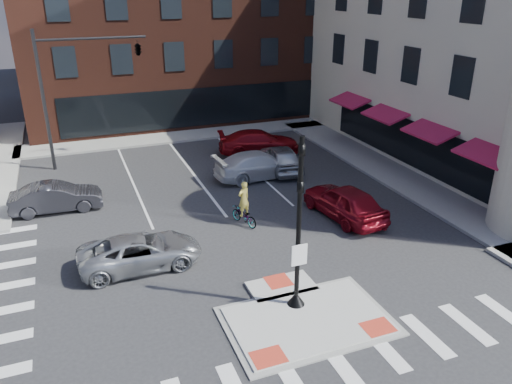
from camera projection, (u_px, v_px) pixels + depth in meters
name	position (u px, v px, depth m)	size (l,w,h in m)	color
ground	(301.00, 313.00, 16.82)	(120.00, 120.00, 0.00)	#28282B
refuge_island	(304.00, 316.00, 16.58)	(5.40, 4.65, 0.13)	gray
sidewalk_e	(392.00, 173.00, 28.99)	(3.00, 24.00, 0.15)	gray
sidewalk_n	(206.00, 133.00, 36.68)	(26.00, 3.00, 0.15)	gray
building_n	(170.00, 14.00, 42.26)	(24.40, 18.40, 15.50)	#4A2117
building_far_left	(76.00, 31.00, 58.18)	(10.00, 12.00, 10.00)	slate
building_far_right	(180.00, 19.00, 63.86)	(12.00, 12.00, 12.00)	brown
signal_pole	(298.00, 247.00, 16.24)	(0.60, 0.60, 5.98)	black
mast_arm_signal	(113.00, 59.00, 28.70)	(6.10, 2.24, 8.00)	black
silver_suv	(140.00, 252.00, 19.35)	(2.18, 4.72, 1.31)	#A9ACB0
red_sedan	(345.00, 202.00, 23.39)	(1.91, 4.74, 1.61)	maroon
white_pickup	(259.00, 165.00, 28.26)	(2.11, 5.18, 1.50)	silver
bg_car_dark	(56.00, 197.00, 24.11)	(1.48, 4.25, 1.40)	#28282E
bg_car_silver	(281.00, 158.00, 29.36)	(1.79, 4.45, 1.52)	#A6A9AD
bg_car_red	(259.00, 142.00, 32.26)	(2.12, 5.22, 1.51)	maroon
cyclist	(244.00, 210.00, 22.72)	(1.11, 1.75, 2.11)	#3F3F44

